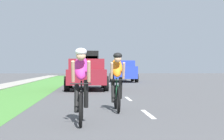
{
  "coord_description": "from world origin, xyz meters",
  "views": [
    {
      "loc": [
        -1.5,
        -1.59,
        1.17
      ],
      "look_at": [
        -0.41,
        15.64,
        1.08
      ],
      "focal_mm": 59.06,
      "sensor_mm": 36.0,
      "label": 1
    }
  ],
  "objects_px": {
    "cyclist_trailing": "(117,81)",
    "suv_blue": "(123,71)",
    "bus_black": "(89,63)",
    "cyclist_lead": "(81,85)",
    "sedan_red": "(89,71)",
    "pickup_maroon": "(87,74)"
  },
  "relations": [
    {
      "from": "cyclist_trailing",
      "to": "suv_blue",
      "type": "relative_size",
      "value": 0.37
    },
    {
      "from": "suv_blue",
      "to": "bus_black",
      "type": "distance_m",
      "value": 23.72
    },
    {
      "from": "cyclist_lead",
      "to": "bus_black",
      "type": "distance_m",
      "value": 46.99
    },
    {
      "from": "suv_blue",
      "to": "bus_black",
      "type": "relative_size",
      "value": 0.41
    },
    {
      "from": "cyclist_lead",
      "to": "sedan_red",
      "type": "height_order",
      "value": "cyclist_lead"
    },
    {
      "from": "pickup_maroon",
      "to": "suv_blue",
      "type": "height_order",
      "value": "suv_blue"
    },
    {
      "from": "cyclist_trailing",
      "to": "sedan_red",
      "type": "distance_m",
      "value": 32.91
    },
    {
      "from": "suv_blue",
      "to": "sedan_red",
      "type": "relative_size",
      "value": 1.09
    },
    {
      "from": "sedan_red",
      "to": "bus_black",
      "type": "distance_m",
      "value": 11.91
    },
    {
      "from": "cyclist_trailing",
      "to": "sedan_red",
      "type": "relative_size",
      "value": 0.4
    },
    {
      "from": "cyclist_trailing",
      "to": "bus_black",
      "type": "relative_size",
      "value": 0.15
    },
    {
      "from": "cyclist_trailing",
      "to": "suv_blue",
      "type": "xyz_separation_m",
      "value": [
        2.16,
        21.23,
        0.14
      ]
    },
    {
      "from": "cyclist_trailing",
      "to": "suv_blue",
      "type": "distance_m",
      "value": 21.34
    },
    {
      "from": "pickup_maroon",
      "to": "suv_blue",
      "type": "xyz_separation_m",
      "value": [
        3.04,
        11.24,
        0.12
      ]
    },
    {
      "from": "cyclist_trailing",
      "to": "pickup_maroon",
      "type": "relative_size",
      "value": 0.34
    },
    {
      "from": "cyclist_lead",
      "to": "cyclist_trailing",
      "type": "height_order",
      "value": "same"
    },
    {
      "from": "cyclist_trailing",
      "to": "sedan_red",
      "type": "xyz_separation_m",
      "value": [
        -0.79,
        32.9,
        -0.04
      ]
    },
    {
      "from": "cyclist_trailing",
      "to": "suv_blue",
      "type": "bearing_deg",
      "value": 84.2
    },
    {
      "from": "bus_black",
      "to": "cyclist_lead",
      "type": "bearing_deg",
      "value": -90.23
    },
    {
      "from": "cyclist_lead",
      "to": "pickup_maroon",
      "type": "height_order",
      "value": "pickup_maroon"
    },
    {
      "from": "cyclist_lead",
      "to": "bus_black",
      "type": "bearing_deg",
      "value": 89.77
    },
    {
      "from": "sedan_red",
      "to": "bus_black",
      "type": "relative_size",
      "value": 0.37
    }
  ]
}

